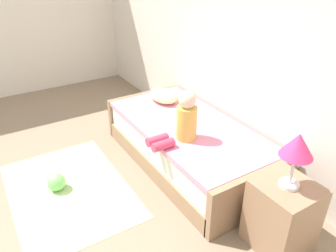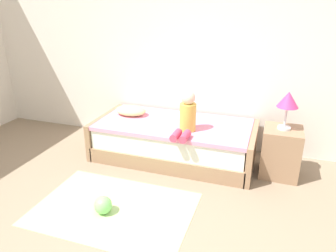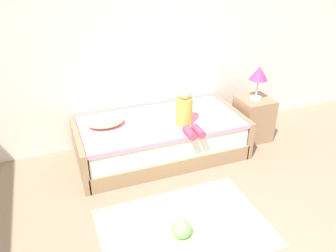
# 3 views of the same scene
# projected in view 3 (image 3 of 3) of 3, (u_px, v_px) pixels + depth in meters

# --- Properties ---
(wall_rear) EXTENTS (7.20, 0.10, 2.90)m
(wall_rear) POSITION_uv_depth(u_px,v_px,m) (173.00, 31.00, 4.33)
(wall_rear) COLOR silver
(wall_rear) RESTS_ON ground
(bed) EXTENTS (2.11, 1.00, 0.50)m
(bed) POSITION_uv_depth(u_px,v_px,m) (161.00, 138.00, 4.28)
(bed) COLOR #997556
(bed) RESTS_ON ground
(nightstand) EXTENTS (0.44, 0.44, 0.60)m
(nightstand) POSITION_uv_depth(u_px,v_px,m) (253.00, 118.00, 4.66)
(nightstand) COLOR #997556
(nightstand) RESTS_ON ground
(table_lamp) EXTENTS (0.24, 0.24, 0.45)m
(table_lamp) POSITION_uv_depth(u_px,v_px,m) (259.00, 75.00, 4.36)
(table_lamp) COLOR silver
(table_lamp) RESTS_ON nightstand
(child_figure) EXTENTS (0.20, 0.51, 0.50)m
(child_figure) POSITION_uv_depth(u_px,v_px,m) (186.00, 110.00, 3.95)
(child_figure) COLOR gold
(child_figure) RESTS_ON bed
(pillow) EXTENTS (0.44, 0.30, 0.13)m
(pillow) POSITION_uv_depth(u_px,v_px,m) (105.00, 121.00, 4.00)
(pillow) COLOR #F2E58C
(pillow) RESTS_ON bed
(toy_ball) EXTENTS (0.18, 0.18, 0.18)m
(toy_ball) POSITION_uv_depth(u_px,v_px,m) (181.00, 229.00, 3.11)
(toy_ball) COLOR #7FD872
(toy_ball) RESTS_ON ground
(area_rug) EXTENTS (1.60, 1.10, 0.01)m
(area_rug) POSITION_uv_depth(u_px,v_px,m) (184.00, 227.00, 3.25)
(area_rug) COLOR #B2D189
(area_rug) RESTS_ON ground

